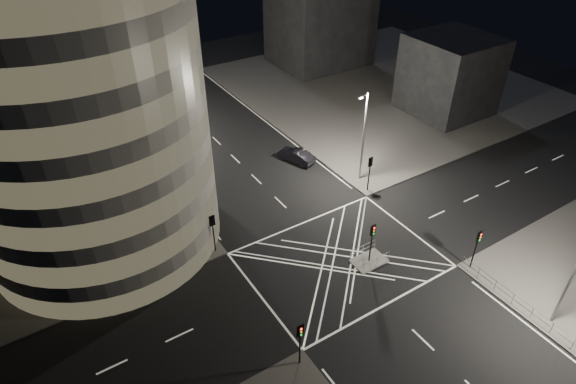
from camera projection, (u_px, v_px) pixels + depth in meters
ground at (340, 260)px, 42.25m from camera, size 120.00×120.00×0.00m
sidewalk_far_right at (383, 85)px, 73.36m from camera, size 42.00×42.00×0.15m
central_island at (369, 261)px, 42.05m from camera, size 3.00×2.00×0.15m
office_tower_curved at (3, 105)px, 38.69m from camera, size 30.00×29.00×27.20m
building_right_far at (320, 16)px, 76.56m from camera, size 14.00×12.00×15.00m
building_right_near at (450, 75)px, 63.29m from camera, size 10.00×10.00×10.00m
building_far_end at (97, 9)px, 75.05m from camera, size 18.00×8.00×18.00m
tree_a at (181, 201)px, 40.90m from camera, size 4.55×4.55×7.53m
tree_b at (157, 172)px, 45.29m from camera, size 4.31×4.31×6.92m
tree_c at (137, 143)px, 49.26m from camera, size 4.58×4.58×7.32m
tree_d at (119, 121)px, 53.38m from camera, size 4.80×4.80×7.45m
tree_e at (106, 107)px, 57.92m from camera, size 4.26×4.26×6.40m
traffic_signal_fl at (213, 227)px, 41.38m from camera, size 0.55×0.22×4.00m
traffic_signal_nl at (300, 337)px, 32.05m from camera, size 0.55×0.22×4.00m
traffic_signal_fr at (370, 168)px, 49.05m from camera, size 0.55×0.22×4.00m
traffic_signal_nr at (477, 243)px, 39.72m from camera, size 0.55×0.22×4.00m
traffic_signal_island at (372, 236)px, 40.39m from camera, size 0.55×0.22×4.00m
street_lamp_left_near at (179, 176)px, 43.14m from camera, size 1.25×0.25×10.00m
street_lamp_left_far at (120, 103)px, 55.49m from camera, size 1.25×0.25×10.00m
street_lamp_right_far at (363, 135)px, 49.30m from camera, size 1.25×0.25×10.00m
street_lamp_right_near at (575, 270)px, 33.53m from camera, size 1.25×0.25×10.00m
railing_near_right at (522, 306)px, 37.12m from camera, size 0.06×11.70×1.10m
railing_island_south at (376, 262)px, 41.07m from camera, size 2.80×0.06×1.10m
railing_island_north at (363, 250)px, 42.30m from camera, size 2.80×0.06×1.10m
sedan at (296, 156)px, 55.14m from camera, size 3.05×4.83×1.50m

